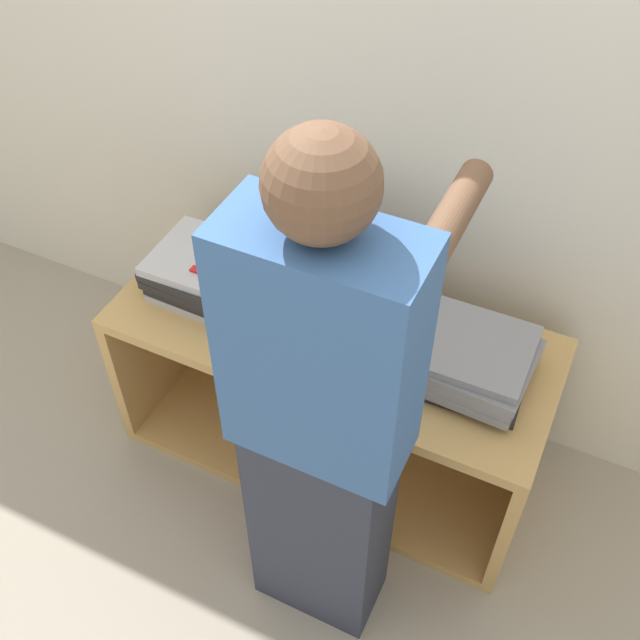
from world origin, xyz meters
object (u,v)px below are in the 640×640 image
person (323,429)px  laptop_open (342,303)px  laptop_stack_right (462,359)px  laptop_stack_left (215,275)px

person → laptop_open: bearing=109.7°
laptop_open → laptop_stack_right: (0.39, -0.06, 0.01)m
laptop_stack_left → laptop_stack_right: size_ratio=1.00×
laptop_open → laptop_stack_left: bearing=-170.2°
person → laptop_stack_left: bearing=141.6°
laptop_stack_left → laptop_stack_right: same height
laptop_stack_left → person: bearing=-38.4°
laptop_stack_right → person: bearing=-113.6°
laptop_stack_right → person: 0.51m
laptop_open → laptop_stack_right: 0.39m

